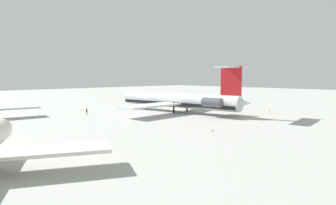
# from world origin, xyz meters

# --- Properties ---
(ground) EXTENTS (378.53, 378.53, 0.00)m
(ground) POSITION_xyz_m (0.00, 0.00, 0.00)
(ground) COLOR #ADADA8
(main_jetliner) EXTENTS (48.41, 42.88, 14.11)m
(main_jetliner) POSITION_xyz_m (-2.40, 13.43, 3.85)
(main_jetliner) COLOR silver
(main_jetliner) RESTS_ON ground
(ground_crew_near_nose) EXTENTS (0.39, 0.27, 1.66)m
(ground_crew_near_nose) POSITION_xyz_m (16.98, 35.23, 1.05)
(ground_crew_near_nose) COLOR black
(ground_crew_near_nose) RESTS_ON ground
(ground_crew_near_tail) EXTENTS (0.28, 0.40, 1.75)m
(ground_crew_near_tail) POSITION_xyz_m (13.39, 37.23, 1.11)
(ground_crew_near_tail) COLOR black
(ground_crew_near_tail) RESTS_ON ground
(ground_crew_portside) EXTENTS (0.46, 0.29, 1.80)m
(ground_crew_portside) POSITION_xyz_m (26.56, -0.00, 1.14)
(ground_crew_portside) COLOR black
(ground_crew_portside) RESTS_ON ground
(ground_crew_starboard) EXTENTS (0.40, 0.27, 1.66)m
(ground_crew_starboard) POSITION_xyz_m (26.04, -2.04, 1.05)
(ground_crew_starboard) COLOR black
(ground_crew_starboard) RESTS_ON ground
(safety_cone_nose) EXTENTS (0.40, 0.40, 0.55)m
(safety_cone_nose) POSITION_xyz_m (-21.79, -7.38, 0.28)
(safety_cone_nose) COLOR #EA590F
(safety_cone_nose) RESTS_ON ground
(safety_cone_wingtip) EXTENTS (0.40, 0.40, 0.55)m
(safety_cone_wingtip) POSITION_xyz_m (24.13, -3.76, 0.28)
(safety_cone_wingtip) COLOR #EA590F
(safety_cone_wingtip) RESTS_ON ground
(safety_cone_tail) EXTENTS (0.40, 0.40, 0.55)m
(safety_cone_tail) POSITION_xyz_m (-28.51, 31.99, 0.28)
(safety_cone_tail) COLOR #EA590F
(safety_cone_tail) RESTS_ON ground
(taxiway_centreline) EXTENTS (102.35, 15.24, 0.01)m
(taxiway_centreline) POSITION_xyz_m (-1.05, 4.14, 0.00)
(taxiway_centreline) COLOR gold
(taxiway_centreline) RESTS_ON ground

